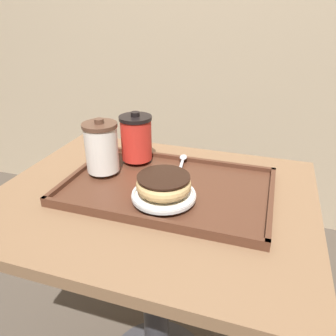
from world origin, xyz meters
TOP-DOWN VIEW (x-y plane):
  - cafe_table at (0.00, 0.00)m, footprint 0.81×0.65m
  - serving_tray at (0.03, 0.03)m, footprint 0.53×0.34m
  - coffee_cup_front at (-0.16, 0.04)m, footprint 0.09×0.09m
  - coffee_cup_rear at (-0.10, 0.14)m, footprint 0.09×0.09m
  - plate_with_chocolate_donut at (0.04, -0.05)m, footprint 0.15×0.15m
  - donut_chocolate_glazed at (0.04, -0.05)m, footprint 0.13×0.13m
  - spoon at (0.03, 0.16)m, footprint 0.03×0.13m

SIDE VIEW (x-z plane):
  - cafe_table at x=0.00m, z-range 0.19..0.91m
  - serving_tray at x=0.03m, z-range 0.72..0.74m
  - spoon at x=0.03m, z-range 0.75..0.76m
  - plate_with_chocolate_donut at x=0.04m, z-range 0.75..0.76m
  - donut_chocolate_glazed at x=0.04m, z-range 0.76..0.81m
  - coffee_cup_rear at x=-0.10m, z-range 0.74..0.89m
  - coffee_cup_front at x=-0.16m, z-range 0.74..0.89m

